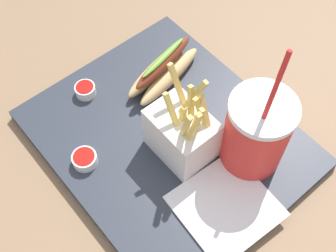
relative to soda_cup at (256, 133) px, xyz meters
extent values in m
cube|color=#8C6B4C|center=(-0.11, -0.08, -0.10)|extent=(2.40, 2.40, 0.02)
cube|color=#2D333D|center=(-0.11, -0.08, -0.08)|extent=(0.42, 0.35, 0.02)
cylinder|color=red|center=(0.00, 0.00, -0.01)|extent=(0.09, 0.09, 0.13)
cylinder|color=white|center=(0.00, 0.00, 0.06)|extent=(0.10, 0.10, 0.01)
cylinder|color=red|center=(0.01, 0.00, 0.12)|extent=(0.02, 0.04, 0.10)
cube|color=white|center=(-0.08, -0.08, -0.02)|extent=(0.10, 0.07, 0.09)
cube|color=#E5C660|center=(-0.05, -0.07, 0.04)|extent=(0.02, 0.02, 0.08)
cube|color=#E5C660|center=(-0.05, -0.05, 0.04)|extent=(0.03, 0.01, 0.07)
cube|color=#E5C660|center=(-0.11, -0.06, 0.05)|extent=(0.04, 0.01, 0.08)
cube|color=#E5C660|center=(-0.06, -0.09, 0.03)|extent=(0.03, 0.01, 0.09)
cube|color=#E5C660|center=(-0.08, -0.06, 0.04)|extent=(0.03, 0.04, 0.09)
cube|color=#E5C660|center=(-0.05, -0.08, 0.03)|extent=(0.01, 0.03, 0.09)
cube|color=#E5C660|center=(-0.08, -0.06, 0.04)|extent=(0.02, 0.02, 0.08)
cube|color=#E5C660|center=(-0.08, -0.07, 0.02)|extent=(0.01, 0.01, 0.06)
cube|color=#E5C660|center=(-0.06, -0.06, 0.03)|extent=(0.03, 0.02, 0.08)
cube|color=#E5C660|center=(-0.08, -0.09, 0.04)|extent=(0.04, 0.01, 0.07)
ellipsoid|color=#DBB775|center=(-0.19, 0.00, -0.05)|extent=(0.06, 0.16, 0.03)
ellipsoid|color=#DBB775|center=(-0.22, -0.01, -0.05)|extent=(0.06, 0.16, 0.03)
ellipsoid|color=maroon|center=(-0.21, 0.00, -0.03)|extent=(0.05, 0.15, 0.02)
ellipsoid|color=#6B9E33|center=(-0.21, 0.00, -0.01)|extent=(0.03, 0.11, 0.01)
cylinder|color=white|center=(-0.27, -0.13, -0.06)|extent=(0.04, 0.04, 0.02)
cylinder|color=#B2140F|center=(-0.27, -0.13, -0.05)|extent=(0.03, 0.03, 0.01)
cylinder|color=white|center=(-0.16, -0.21, -0.06)|extent=(0.04, 0.04, 0.02)
cylinder|color=#B2140F|center=(-0.16, -0.21, -0.05)|extent=(0.03, 0.03, 0.01)
cube|color=white|center=(0.04, -0.09, -0.07)|extent=(0.14, 0.14, 0.00)
camera|label=1|loc=(0.17, -0.31, 0.55)|focal=46.95mm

